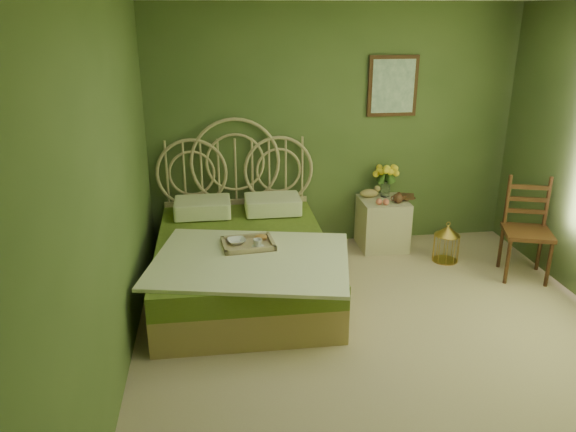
{
  "coord_description": "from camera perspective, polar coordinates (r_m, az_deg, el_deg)",
  "views": [
    {
      "loc": [
        -1.29,
        -3.66,
        2.51
      ],
      "look_at": [
        -0.67,
        1.0,
        0.78
      ],
      "focal_mm": 35.0,
      "sensor_mm": 36.0,
      "label": 1
    }
  ],
  "objects": [
    {
      "name": "floor",
      "position": [
        4.62,
        10.18,
        -13.05
      ],
      "size": [
        4.5,
        4.5,
        0.0
      ],
      "primitive_type": "plane",
      "color": "tan",
      "rests_on": "ground"
    },
    {
      "name": "wall_back",
      "position": [
        6.17,
        4.68,
        8.8
      ],
      "size": [
        4.0,
        0.0,
        4.0
      ],
      "primitive_type": "plane",
      "rotation": [
        1.57,
        0.0,
        0.0
      ],
      "color": "#566A37",
      "rests_on": "floor"
    },
    {
      "name": "wall_left",
      "position": [
        3.92,
        -17.61,
        1.24
      ],
      "size": [
        0.0,
        4.5,
        4.5
      ],
      "primitive_type": "plane",
      "rotation": [
        1.57,
        0.0,
        1.57
      ],
      "color": "#566A37",
      "rests_on": "floor"
    },
    {
      "name": "wall_art",
      "position": [
        6.24,
        10.61,
        12.84
      ],
      "size": [
        0.54,
        0.04,
        0.64
      ],
      "color": "#3B2410",
      "rests_on": "wall_back"
    },
    {
      "name": "bed",
      "position": [
        5.32,
        -4.65,
        -4.26
      ],
      "size": [
        1.85,
        2.33,
        1.45
      ],
      "color": "tan",
      "rests_on": "floor"
    },
    {
      "name": "nightstand",
      "position": [
        6.32,
        9.61,
        -0.07
      ],
      "size": [
        0.5,
        0.5,
        0.98
      ],
      "color": "beige",
      "rests_on": "floor"
    },
    {
      "name": "chair",
      "position": [
        5.99,
        22.88,
        -0.57
      ],
      "size": [
        0.55,
        0.55,
        0.99
      ],
      "rotation": [
        0.0,
        0.0,
        -0.31
      ],
      "color": "#3B2410",
      "rests_on": "floor"
    },
    {
      "name": "birdcage",
      "position": [
        6.15,
        15.79,
        -2.73
      ],
      "size": [
        0.26,
        0.26,
        0.4
      ],
      "rotation": [
        0.0,
        0.0,
        0.39
      ],
      "color": "gold",
      "rests_on": "floor"
    },
    {
      "name": "book_lower",
      "position": [
        6.31,
        11.22,
        1.82
      ],
      "size": [
        0.21,
        0.24,
        0.02
      ],
      "primitive_type": "imported",
      "rotation": [
        0.0,
        0.0,
        0.3
      ],
      "color": "#381E0F",
      "rests_on": "nightstand"
    },
    {
      "name": "book_upper",
      "position": [
        6.3,
        11.24,
        2.0
      ],
      "size": [
        0.22,
        0.26,
        0.02
      ],
      "primitive_type": "imported",
      "rotation": [
        0.0,
        0.0,
        -0.32
      ],
      "color": "#472819",
      "rests_on": "nightstand"
    },
    {
      "name": "cereal_bowl",
      "position": [
        5.02,
        -5.24,
        -2.57
      ],
      "size": [
        0.19,
        0.19,
        0.04
      ],
      "primitive_type": "imported",
      "rotation": [
        0.0,
        0.0,
        0.19
      ],
      "color": "white",
      "rests_on": "bed"
    },
    {
      "name": "coffee_cup",
      "position": [
        4.92,
        -3.09,
        -2.77
      ],
      "size": [
        0.09,
        0.09,
        0.08
      ],
      "primitive_type": "imported",
      "rotation": [
        0.0,
        0.0,
        0.16
      ],
      "color": "white",
      "rests_on": "bed"
    }
  ]
}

